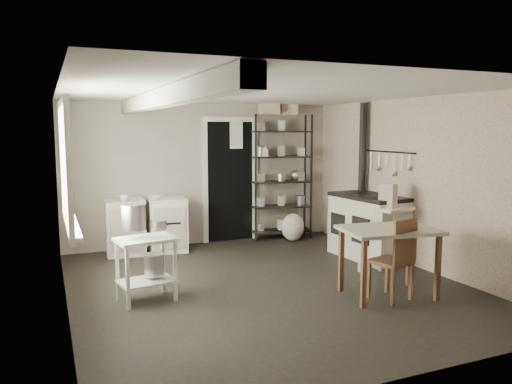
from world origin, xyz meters
name	(u,v)px	position (x,y,z in m)	size (l,w,h in m)	color
floor	(266,285)	(0.00, 0.00, 0.00)	(5.00, 5.00, 0.00)	black
ceiling	(266,92)	(0.00, 0.00, 2.30)	(5.00, 5.00, 0.00)	silver
wall_back	(204,174)	(0.00, 2.50, 1.15)	(4.50, 0.02, 2.30)	#A79F8E
wall_front	(406,229)	(0.00, -2.50, 1.15)	(4.50, 0.02, 2.30)	#A79F8E
wall_left	(63,201)	(-2.25, 0.00, 1.15)	(0.02, 5.00, 2.30)	#A79F8E
wall_right	(417,183)	(2.25, 0.00, 1.15)	(0.02, 5.00, 2.30)	#A79F8E
window	(63,165)	(-2.22, 0.20, 1.50)	(0.12, 1.76, 1.28)	white
doorway	(230,182)	(0.45, 2.47, 1.00)	(0.96, 0.10, 2.08)	white
ceiling_beam	(163,98)	(-1.20, 0.00, 2.20)	(0.18, 5.00, 0.18)	white
wallpaper_panel	(416,183)	(2.24, 0.00, 1.15)	(0.01, 5.00, 2.30)	beige
utensil_rail	(387,152)	(2.19, 0.60, 1.55)	(0.06, 1.20, 0.44)	silver
prep_table	(146,265)	(-1.43, -0.01, 0.40)	(0.62, 0.44, 0.71)	white
stockpot	(134,217)	(-1.55, 0.00, 0.94)	(0.25, 0.25, 0.27)	silver
saucepan	(159,225)	(-1.30, -0.07, 0.85)	(0.17, 0.17, 0.09)	silver
bucket	(154,265)	(-1.34, 0.03, 0.39)	(0.22, 0.22, 0.24)	silver
base_cabinets	(146,223)	(-1.02, 2.18, 0.46)	(1.26, 0.54, 0.83)	white
mixing_bowl	(154,191)	(-0.92, 2.08, 0.96)	(0.30, 0.30, 0.07)	white
counter_cup	(124,192)	(-1.36, 2.03, 0.97)	(0.13, 0.13, 0.10)	white
shelf_rack	(281,184)	(1.32, 2.31, 0.95)	(1.01, 0.39, 2.12)	black
shelf_jar	(266,160)	(1.02, 2.30, 1.36)	(0.08, 0.08, 0.18)	white
storage_box_a	(269,121)	(1.06, 2.25, 2.01)	(0.30, 0.27, 0.21)	beige
storage_box_b	(289,123)	(1.48, 2.36, 1.99)	(0.28, 0.26, 0.18)	beige
stove	(369,228)	(1.92, 0.60, 0.44)	(0.65, 1.18, 0.93)	white
stovepipe	(363,148)	(2.13, 1.11, 1.59)	(0.11, 0.11, 1.48)	black
side_ledge	(393,237)	(1.89, 0.01, 0.43)	(0.54, 0.29, 0.83)	white
oats_box	(388,194)	(1.81, 0.04, 1.01)	(0.13, 0.21, 0.32)	beige
work_table	(388,263)	(1.10, -0.91, 0.38)	(1.02, 0.72, 0.78)	beige
table_cup	(415,227)	(1.32, -1.06, 0.81)	(0.10, 0.10, 0.09)	white
chair	(391,256)	(1.06, -1.00, 0.48)	(0.38, 0.40, 0.92)	brown
flour_sack	(293,227)	(1.40, 2.02, 0.24)	(0.39, 0.33, 0.47)	silver
floor_crock	(362,266)	(1.41, 0.03, 0.07)	(0.12, 0.12, 0.15)	white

